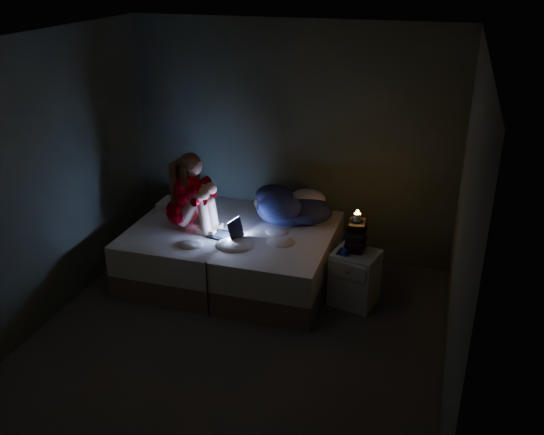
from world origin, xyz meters
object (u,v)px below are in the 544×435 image
at_px(nightstand, 355,278).
at_px(woman, 181,190).
at_px(laptop, 224,227).
at_px(candle, 357,218).
at_px(bed, 233,253).
at_px(phone, 342,253).

bearing_deg(nightstand, woman, -168.37).
xyz_separation_m(laptop, candle, (1.31, 0.11, 0.21)).
relative_size(bed, phone, 14.80).
bearing_deg(woman, candle, 5.23).
bearing_deg(laptop, woman, -179.41).
bearing_deg(bed, nightstand, -5.95).
distance_m(woman, phone, 1.76).
height_order(candle, phone, candle).
distance_m(laptop, phone, 1.21).
distance_m(candle, phone, 0.36).
relative_size(bed, woman, 2.52).
distance_m(nightstand, candle, 0.62).
distance_m(bed, phone, 1.24).
relative_size(woman, candle, 10.28).
distance_m(nightstand, phone, 0.32).
relative_size(bed, candle, 25.90).
bearing_deg(candle, bed, 176.08).
height_order(bed, nightstand, bed).
relative_size(woman, laptop, 2.56).
bearing_deg(candle, laptop, -175.02).
xyz_separation_m(laptop, phone, (1.20, 0.01, -0.12)).
bearing_deg(woman, laptop, -7.01).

